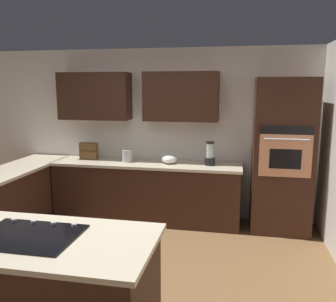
# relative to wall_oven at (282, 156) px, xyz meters

# --- Properties ---
(ground_plane) EXTENTS (14.00, 14.00, 0.00)m
(ground_plane) POSITION_rel_wall_oven_xyz_m (1.85, 1.72, -1.07)
(ground_plane) COLOR brown
(wall_back) EXTENTS (6.00, 0.44, 2.60)m
(wall_back) POSITION_rel_wall_oven_xyz_m (1.92, -0.33, 0.38)
(wall_back) COLOR white
(wall_back) RESTS_ON ground
(lower_cabinets_back) EXTENTS (2.80, 0.60, 0.86)m
(lower_cabinets_back) POSITION_rel_wall_oven_xyz_m (1.95, -0.00, -0.64)
(lower_cabinets_back) COLOR #381E14
(lower_cabinets_back) RESTS_ON ground
(countertop_back) EXTENTS (2.84, 0.64, 0.04)m
(countertop_back) POSITION_rel_wall_oven_xyz_m (1.95, -0.00, -0.19)
(countertop_back) COLOR beige
(countertop_back) RESTS_ON lower_cabinets_back
(island_base) EXTENTS (1.88, 0.84, 0.86)m
(island_base) POSITION_rel_wall_oven_xyz_m (2.15, 2.77, -0.64)
(island_base) COLOR #381E14
(island_base) RESTS_ON ground
(island_top) EXTENTS (1.96, 0.92, 0.04)m
(island_top) POSITION_rel_wall_oven_xyz_m (2.15, 2.77, -0.19)
(island_top) COLOR beige
(island_top) RESTS_ON island_base
(wall_oven) EXTENTS (0.80, 0.66, 2.14)m
(wall_oven) POSITION_rel_wall_oven_xyz_m (0.00, 0.00, 0.00)
(wall_oven) COLOR #381E14
(wall_oven) RESTS_ON ground
(cooktop) EXTENTS (0.76, 0.56, 0.03)m
(cooktop) POSITION_rel_wall_oven_xyz_m (2.15, 2.76, -0.17)
(cooktop) COLOR black
(cooktop) RESTS_ON island_top
(blender) EXTENTS (0.15, 0.15, 0.34)m
(blender) POSITION_rel_wall_oven_xyz_m (1.00, -0.03, -0.03)
(blender) COLOR black
(blender) RESTS_ON countertop_back
(mixing_bowl) EXTENTS (0.22, 0.22, 0.12)m
(mixing_bowl) POSITION_rel_wall_oven_xyz_m (1.60, -0.03, -0.11)
(mixing_bowl) COLOR white
(mixing_bowl) RESTS_ON countertop_back
(spice_rack) EXTENTS (0.28, 0.11, 0.26)m
(spice_rack) POSITION_rel_wall_oven_xyz_m (2.90, -0.08, -0.04)
(spice_rack) COLOR brown
(spice_rack) RESTS_ON countertop_back
(kettle) EXTENTS (0.16, 0.16, 0.18)m
(kettle) POSITION_rel_wall_oven_xyz_m (2.25, -0.03, -0.08)
(kettle) COLOR #B7BABF
(kettle) RESTS_ON countertop_back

